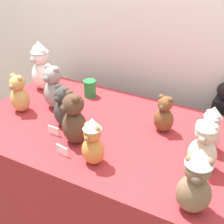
# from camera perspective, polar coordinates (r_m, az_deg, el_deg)

# --- Properties ---
(wall_back) EXTENTS (7.00, 0.08, 2.60)m
(wall_back) POSITION_cam_1_polar(r_m,az_deg,el_deg) (2.12, 9.08, 17.87)
(wall_back) COLOR white
(wall_back) RESTS_ON ground_plane
(display_table) EXTENTS (1.57, 0.88, 0.79)m
(display_table) POSITION_cam_1_polar(r_m,az_deg,el_deg) (1.99, -0.00, -12.80)
(display_table) COLOR maroon
(display_table) RESTS_ON ground_plane
(teddy_bear_cocoa) EXTENTS (0.19, 0.18, 0.29)m
(teddy_bear_cocoa) POSITION_cam_1_polar(r_m,az_deg,el_deg) (1.59, -6.90, -1.45)
(teddy_bear_cocoa) COLOR #4C3323
(teddy_bear_cocoa) RESTS_ON display_table
(teddy_bear_cream) EXTENTS (0.14, 0.12, 0.29)m
(teddy_bear_cream) POSITION_cam_1_polar(r_m,az_deg,el_deg) (1.46, 16.34, -5.53)
(teddy_bear_cream) COLOR beige
(teddy_bear_cream) RESTS_ON display_table
(teddy_bear_charcoal) EXTENTS (0.14, 0.12, 0.25)m
(teddy_bear_charcoal) POSITION_cam_1_polar(r_m,az_deg,el_deg) (1.74, -8.73, 0.83)
(teddy_bear_charcoal) COLOR #383533
(teddy_bear_charcoal) RESTS_ON display_table
(teddy_bear_honey) EXTENTS (0.13, 0.11, 0.24)m
(teddy_bear_honey) POSITION_cam_1_polar(r_m,az_deg,el_deg) (1.94, -16.50, 3.07)
(teddy_bear_honey) COLOR tan
(teddy_bear_honey) RESTS_ON display_table
(teddy_bear_snow) EXTENTS (0.18, 0.16, 0.34)m
(teddy_bear_snow) POSITION_cam_1_polar(r_m,az_deg,el_deg) (2.16, -12.75, 8.14)
(teddy_bear_snow) COLOR white
(teddy_bear_snow) RESTS_ON display_table
(teddy_bear_chestnut) EXTENTS (0.12, 0.11, 0.22)m
(teddy_bear_chestnut) POSITION_cam_1_polar(r_m,az_deg,el_deg) (1.70, 9.41, -0.52)
(teddy_bear_chestnut) COLOR brown
(teddy_bear_chestnut) RESTS_ON display_table
(teddy_bear_blush) EXTENTS (0.14, 0.14, 0.25)m
(teddy_bear_blush) POSITION_cam_1_polar(r_m,az_deg,el_deg) (1.61, 17.42, -2.97)
(teddy_bear_blush) COLOR beige
(teddy_bear_blush) RESTS_ON display_table
(teddy_bear_mocha) EXTENTS (0.16, 0.14, 0.31)m
(teddy_bear_mocha) POSITION_cam_1_polar(r_m,az_deg,el_deg) (1.25, 14.93, -12.13)
(teddy_bear_mocha) COLOR #7F6047
(teddy_bear_mocha) RESTS_ON display_table
(teddy_bear_ash) EXTENTS (0.16, 0.14, 0.28)m
(teddy_bear_ash) POSITION_cam_1_polar(r_m,az_deg,el_deg) (1.92, -10.46, 4.26)
(teddy_bear_ash) COLOR gray
(teddy_bear_ash) RESTS_ON display_table
(teddy_bear_ginger) EXTENTS (0.12, 0.11, 0.25)m
(teddy_bear_ginger) POSITION_cam_1_polar(r_m,az_deg,el_deg) (1.45, -3.54, -5.43)
(teddy_bear_ginger) COLOR #D17F3D
(teddy_bear_ginger) RESTS_ON display_table
(party_cup_green) EXTENTS (0.08, 0.08, 0.11)m
(party_cup_green) POSITION_cam_1_polar(r_m,az_deg,el_deg) (2.06, -4.05, 4.30)
(party_cup_green) COLOR #238C3D
(party_cup_green) RESTS_ON display_table
(name_card_front_left) EXTENTS (0.07, 0.02, 0.05)m
(name_card_front_left) POSITION_cam_1_polar(r_m,az_deg,el_deg) (1.45, 14.63, -11.61)
(name_card_front_left) COLOR white
(name_card_front_left) RESTS_ON display_table
(name_card_front_middle) EXTENTS (0.07, 0.02, 0.05)m
(name_card_front_middle) POSITION_cam_1_polar(r_m,az_deg,el_deg) (1.57, -9.03, -6.88)
(name_card_front_middle) COLOR white
(name_card_front_middle) RESTS_ON display_table
(name_card_front_right) EXTENTS (0.07, 0.01, 0.05)m
(name_card_front_right) POSITION_cam_1_polar(r_m,az_deg,el_deg) (1.72, -10.53, -3.36)
(name_card_front_right) COLOR white
(name_card_front_right) RESTS_ON display_table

